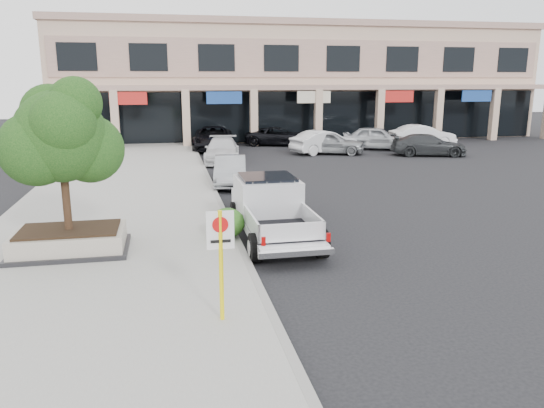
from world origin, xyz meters
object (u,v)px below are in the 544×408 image
(curb_car_d, at_px, (213,138))
(lot_car_a, at_px, (330,142))
(planter, at_px, (70,241))
(planter_tree, at_px, (67,136))
(no_parking_sign, at_px, (221,250))
(curb_car_a, at_px, (264,193))
(lot_car_b, at_px, (324,142))
(lot_car_e, at_px, (377,138))
(lot_car_f, at_px, (423,136))
(lot_car_d, at_px, (278,136))
(lot_car_c, at_px, (429,145))
(curb_car_c, at_px, (222,150))
(pickup_truck, at_px, (274,211))
(curb_car_b, at_px, (230,171))

(curb_car_d, xyz_separation_m, lot_car_a, (7.47, -3.84, -0.03))
(planter, relative_size, planter_tree, 0.80)
(no_parking_sign, xyz_separation_m, curb_car_a, (2.54, 9.00, -0.85))
(planter_tree, height_order, lot_car_b, planter_tree)
(planter_tree, distance_m, curb_car_d, 23.45)
(curb_car_d, xyz_separation_m, lot_car_e, (11.49, -2.26, 0.01))
(lot_car_e, distance_m, lot_car_f, 4.28)
(lot_car_b, xyz_separation_m, lot_car_d, (-2.13, 4.88, -0.09))
(lot_car_a, distance_m, lot_car_c, 6.49)
(no_parking_sign, height_order, lot_car_f, no_parking_sign)
(no_parking_sign, xyz_separation_m, lot_car_e, (13.87, 25.63, -0.81))
(no_parking_sign, bearing_deg, curb_car_c, 83.80)
(curb_car_a, distance_m, lot_car_e, 20.12)
(curb_car_a, bearing_deg, curb_car_d, 94.82)
(curb_car_d, height_order, lot_car_d, curb_car_d)
(pickup_truck, xyz_separation_m, lot_car_d, (5.21, 23.66, -0.25))
(curb_car_d, relative_size, lot_car_b, 1.25)
(curb_car_c, bearing_deg, pickup_truck, -82.48)
(pickup_truck, bearing_deg, curb_car_a, 84.76)
(curb_car_d, distance_m, lot_car_d, 5.29)
(curb_car_b, distance_m, lot_car_d, 15.59)
(planter, xyz_separation_m, pickup_truck, (6.02, 0.46, 0.46))
(planter_tree, xyz_separation_m, lot_car_a, (13.48, 18.67, -2.63))
(curb_car_d, relative_size, lot_car_a, 1.27)
(lot_car_c, bearing_deg, curb_car_c, 105.68)
(planter_tree, relative_size, lot_car_c, 0.83)
(planter_tree, bearing_deg, curb_car_c, 70.02)
(curb_car_b, relative_size, lot_car_c, 0.86)
(curb_car_c, bearing_deg, lot_car_e, 25.91)
(planter, xyz_separation_m, no_parking_sign, (3.77, -5.22, 1.16))
(no_parking_sign, xyz_separation_m, pickup_truck, (2.25, 5.68, -0.70))
(curb_car_b, distance_m, lot_car_c, 15.80)
(curb_car_c, bearing_deg, curb_car_d, 98.04)
(pickup_truck, bearing_deg, lot_car_a, 67.19)
(curb_car_b, xyz_separation_m, lot_car_e, (11.87, 10.89, 0.14))
(planter, relative_size, pickup_truck, 0.54)
(curb_car_b, relative_size, lot_car_d, 0.84)
(curb_car_d, bearing_deg, pickup_truck, -83.52)
(curb_car_b, xyz_separation_m, curb_car_d, (0.38, 13.15, 0.13))
(lot_car_d, bearing_deg, lot_car_b, -137.06)
(curb_car_a, distance_m, lot_car_d, 20.93)
(curb_car_a, bearing_deg, pickup_truck, -90.56)
(pickup_truck, bearing_deg, lot_car_b, 68.31)
(curb_car_b, relative_size, lot_car_a, 0.90)
(curb_car_c, height_order, lot_car_d, curb_car_c)
(lot_car_d, distance_m, lot_car_f, 10.83)
(curb_car_b, height_order, lot_car_e, lot_car_e)
(lot_car_a, relative_size, lot_car_d, 0.93)
(planter, bearing_deg, lot_car_d, 65.04)
(curb_car_c, height_order, lot_car_a, lot_car_a)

